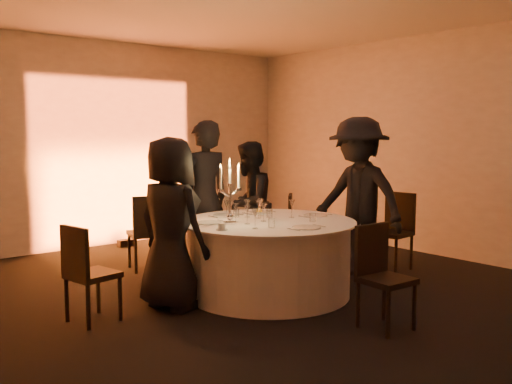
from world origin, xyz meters
TOP-DOWN VIEW (x-y plane):
  - floor at (0.00, 0.00)m, footprint 7.00×7.00m
  - wall_back at (0.00, 3.50)m, footprint 7.00×0.00m
  - wall_right at (3.00, 0.00)m, footprint 0.00×7.00m
  - uplighter_fixture at (0.00, 3.20)m, footprint 0.25×0.12m
  - banquet_table at (0.00, 0.00)m, footprint 1.80×1.80m
  - chair_left at (-1.83, 0.32)m, footprint 0.45×0.45m
  - chair_back_left at (-0.47, 1.68)m, footprint 0.49×0.49m
  - chair_back_right at (1.12, 1.02)m, footprint 0.54×0.54m
  - chair_right at (1.91, -0.16)m, footprint 0.45×0.45m
  - chair_front at (0.09, -1.37)m, footprint 0.41×0.41m
  - guest_left at (-1.03, 0.22)m, footprint 0.68×0.89m
  - guest_back_left at (-0.05, 1.09)m, footprint 0.68×0.46m
  - guest_back_right at (0.65, 1.13)m, footprint 0.95×0.89m
  - guest_right at (1.28, -0.10)m, footprint 0.78×1.25m
  - plate_left at (-0.58, 0.24)m, footprint 0.36×0.26m
  - plate_back_left at (-0.14, 0.54)m, footprint 0.35×0.28m
  - plate_back_right at (0.28, 0.49)m, footprint 0.36×0.25m
  - plate_right at (0.61, -0.07)m, footprint 0.36×0.26m
  - plate_front at (-0.02, -0.58)m, footprint 0.36×0.27m
  - coffee_cup at (-0.70, -0.15)m, footprint 0.11×0.11m
  - candelabra at (-0.43, 0.09)m, footprint 0.27×0.13m
  - wine_glass_a at (-0.08, -0.01)m, footprint 0.07×0.07m
  - wine_glass_b at (0.33, 0.00)m, footprint 0.07×0.07m
  - wine_glass_c at (0.13, 0.29)m, footprint 0.07×0.07m
  - wine_glass_d at (0.02, 0.18)m, footprint 0.07×0.07m
  - wine_glass_e at (-0.03, 0.32)m, footprint 0.07×0.07m
  - wine_glass_f at (-0.33, 0.13)m, footprint 0.07×0.07m
  - wine_glass_g at (-0.42, -0.29)m, footprint 0.07×0.07m
  - wine_glass_h at (-0.22, 0.43)m, footprint 0.07×0.07m
  - wine_glass_i at (-0.31, -0.03)m, footprint 0.07×0.07m
  - tumbler_a at (0.14, 0.15)m, footprint 0.07×0.07m
  - tumbler_b at (0.30, -0.34)m, footprint 0.07×0.07m
  - tumbler_c at (-0.12, 0.39)m, footprint 0.07×0.07m
  - tumbler_d at (-0.26, -0.35)m, footprint 0.07×0.07m

SIDE VIEW (x-z plane):
  - floor at x=0.00m, z-range 0.00..0.00m
  - uplighter_fixture at x=0.00m, z-range 0.00..0.10m
  - banquet_table at x=0.00m, z-range 0.00..0.77m
  - chair_left at x=-1.83m, z-range 0.05..0.93m
  - chair_back_right at x=1.12m, z-range 0.05..0.93m
  - chair_front at x=0.09m, z-range 0.05..0.94m
  - chair_back_left at x=-0.47m, z-range 0.06..0.98m
  - chair_right at x=1.91m, z-range 0.06..1.00m
  - plate_right at x=0.61m, z-range 0.77..0.78m
  - plate_left at x=-0.58m, z-range 0.77..0.78m
  - plate_front at x=-0.02m, z-range 0.77..0.78m
  - plate_back_left at x=-0.14m, z-range 0.77..0.78m
  - guest_back_right at x=0.65m, z-range 0.00..1.56m
  - plate_back_right at x=0.28m, z-range 0.75..0.83m
  - coffee_cup at x=-0.70m, z-range 0.77..0.83m
  - tumbler_a at x=0.14m, z-range 0.77..0.86m
  - tumbler_b at x=0.30m, z-range 0.77..0.86m
  - tumbler_c at x=-0.12m, z-range 0.77..0.86m
  - tumbler_d at x=-0.26m, z-range 0.77..0.86m
  - guest_left at x=-1.03m, z-range 0.00..1.64m
  - guest_back_left at x=-0.05m, z-range 0.00..1.81m
  - wine_glass_a at x=-0.08m, z-range 0.81..1.00m
  - wine_glass_b at x=0.33m, z-range 0.81..1.00m
  - wine_glass_c at x=0.13m, z-range 0.81..1.00m
  - wine_glass_d at x=0.02m, z-range 0.81..1.00m
  - wine_glass_e at x=-0.03m, z-range 0.81..1.00m
  - wine_glass_f at x=-0.33m, z-range 0.81..1.00m
  - wine_glass_g at x=-0.42m, z-range 0.81..1.00m
  - wine_glass_h at x=-0.22m, z-range 0.81..1.00m
  - wine_glass_i at x=-0.31m, z-range 0.81..1.00m
  - guest_right at x=1.28m, z-range 0.00..1.85m
  - candelabra at x=-0.43m, z-range 0.67..1.32m
  - wall_back at x=0.00m, z-range -2.00..5.00m
  - wall_right at x=3.00m, z-range -2.00..5.00m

